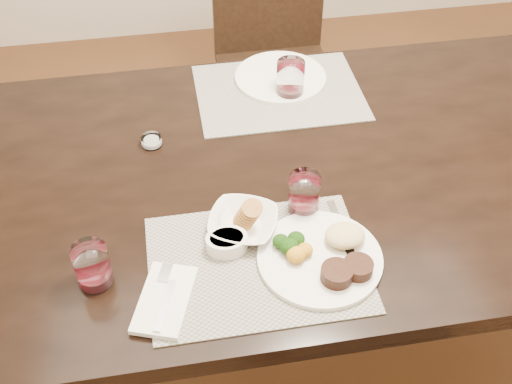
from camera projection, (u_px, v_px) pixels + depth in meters
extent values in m
plane|color=#452916|center=(323.00, 331.00, 2.12)|extent=(4.50, 4.50, 0.00)
cube|color=black|center=(344.00, 169.00, 1.62)|extent=(2.00, 1.00, 0.05)
cube|color=black|center=(21.00, 202.00, 2.06)|extent=(0.08, 0.08, 0.70)
cube|color=black|center=(277.00, 78.00, 2.42)|extent=(0.42, 0.42, 0.04)
cube|color=black|center=(238.00, 159.00, 2.43)|extent=(0.04, 0.04, 0.41)
cube|color=black|center=(330.00, 149.00, 2.47)|extent=(0.04, 0.04, 0.41)
cube|color=black|center=(225.00, 103.00, 2.68)|extent=(0.04, 0.04, 0.41)
cube|color=black|center=(309.00, 95.00, 2.73)|extent=(0.04, 0.04, 0.41)
cube|color=gray|center=(257.00, 264.00, 1.36)|extent=(0.46, 0.34, 0.00)
cube|color=gray|center=(279.00, 92.00, 1.81)|extent=(0.46, 0.34, 0.00)
cylinder|color=white|center=(320.00, 258.00, 1.36)|extent=(0.27, 0.27, 0.01)
cylinder|color=black|center=(337.00, 274.00, 1.31)|extent=(0.07, 0.07, 0.03)
cylinder|color=black|center=(358.00, 267.00, 1.32)|extent=(0.06, 0.06, 0.03)
ellipsoid|color=#D8B782|center=(345.00, 235.00, 1.38)|extent=(0.09, 0.07, 0.04)
ellipsoid|color=#163C0B|center=(289.00, 246.00, 1.36)|extent=(0.04, 0.04, 0.03)
ellipsoid|color=orange|center=(296.00, 255.00, 1.34)|extent=(0.04, 0.04, 0.03)
cube|color=white|center=(165.00, 300.00, 1.29)|extent=(0.15, 0.20, 0.01)
cube|color=silver|center=(165.00, 305.00, 1.27)|extent=(0.05, 0.12, 0.01)
cube|color=silver|center=(165.00, 273.00, 1.32)|extent=(0.04, 0.05, 0.00)
cube|color=silver|center=(338.00, 222.00, 1.44)|extent=(0.02, 0.14, 0.00)
cube|color=black|center=(352.00, 258.00, 1.36)|extent=(0.02, 0.10, 0.01)
imported|color=white|center=(243.00, 223.00, 1.42)|extent=(0.20, 0.20, 0.04)
cylinder|color=#9E6C31|center=(243.00, 215.00, 1.40)|extent=(0.05, 0.05, 0.05)
cylinder|color=white|center=(227.00, 243.00, 1.38)|extent=(0.09, 0.09, 0.04)
cylinder|color=#0C370E|center=(227.00, 239.00, 1.37)|extent=(0.07, 0.07, 0.01)
cube|color=silver|center=(222.00, 212.00, 1.40)|extent=(0.01, 0.06, 0.04)
cylinder|color=white|center=(304.00, 194.00, 1.44)|extent=(0.07, 0.07, 0.10)
cylinder|color=#36040B|center=(303.00, 205.00, 1.47)|extent=(0.06, 0.06, 0.02)
cylinder|color=white|center=(280.00, 77.00, 1.85)|extent=(0.26, 0.26, 0.01)
cylinder|color=white|center=(290.00, 79.00, 1.76)|extent=(0.08, 0.08, 0.11)
cylinder|color=#36040B|center=(290.00, 91.00, 1.79)|extent=(0.06, 0.06, 0.03)
cylinder|color=white|center=(92.00, 266.00, 1.30)|extent=(0.07, 0.07, 0.10)
cylinder|color=#36040B|center=(95.00, 277.00, 1.32)|extent=(0.06, 0.06, 0.02)
cylinder|color=white|center=(152.00, 141.00, 1.64)|extent=(0.05, 0.05, 0.02)
cylinder|color=white|center=(152.00, 143.00, 1.64)|extent=(0.04, 0.04, 0.01)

